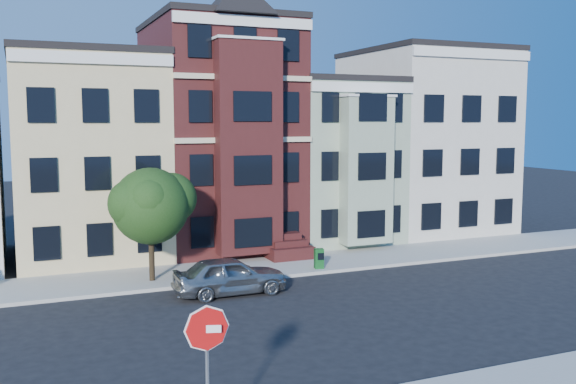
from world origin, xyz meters
name	(u,v)px	position (x,y,z in m)	size (l,w,h in m)	color
ground	(340,318)	(0.00, 0.00, 0.00)	(120.00, 120.00, 0.00)	black
far_sidewalk	(260,268)	(0.00, 8.00, 0.07)	(60.00, 4.00, 0.15)	#9E9B93
house_yellow	(87,159)	(-7.00, 14.50, 5.00)	(7.00, 9.00, 10.00)	#D1BC87
house_brown	(218,138)	(0.00, 14.50, 6.00)	(7.00, 9.00, 12.00)	#3B1514
house_green	(324,162)	(6.50, 14.50, 4.50)	(6.00, 9.00, 9.00)	#90A187
house_cream	(424,143)	(13.50, 14.50, 5.50)	(8.00, 9.00, 11.00)	beige
street_tree	(151,211)	(-5.18, 7.35, 3.13)	(5.13, 5.13, 5.96)	#27481A
parked_car	(230,276)	(-2.63, 4.44, 0.77)	(1.82, 4.53, 1.54)	#939698
newspaper_box	(319,259)	(2.36, 6.59, 0.61)	(0.41, 0.37, 0.91)	#11511D
stop_sign	(207,370)	(-6.91, -7.40, 1.91)	(0.96, 0.13, 3.51)	red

